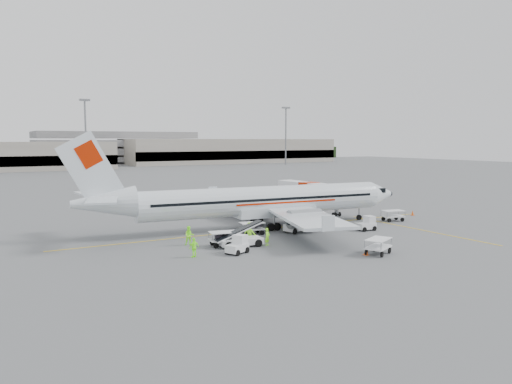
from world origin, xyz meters
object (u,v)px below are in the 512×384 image
aircraft (265,181)px  belt_loader (241,231)px  tug_aft (237,245)px  jet_bridge (309,197)px  tug_fore (366,223)px  tug_mid (295,224)px

aircraft → belt_loader: aircraft is taller
aircraft → tug_aft: aircraft is taller
jet_bridge → tug_fore: 14.87m
jet_bridge → tug_aft: (-19.89, -17.27, -1.19)m
belt_loader → tug_mid: 8.78m
belt_loader → jet_bridge: bearing=46.1°
aircraft → belt_loader: size_ratio=7.09×
belt_loader → tug_aft: (-1.57, -2.30, -0.64)m
aircraft → belt_loader: (-6.90, -7.28, -3.65)m
tug_fore → tug_aft: (-16.76, -2.78, 0.01)m
aircraft → belt_loader: 10.67m
aircraft → tug_aft: (-8.46, -9.58, -4.29)m
tug_mid → tug_fore: bearing=-35.6°
tug_mid → tug_aft: size_ratio=1.15×
belt_loader → tug_fore: 15.22m
belt_loader → tug_mid: bearing=29.0°
aircraft → jet_bridge: size_ratio=2.46×
aircraft → tug_aft: size_ratio=18.56×
aircraft → tug_fore: (8.30, -6.80, -4.30)m
aircraft → tug_mid: bearing=-67.5°
aircraft → tug_mid: (1.22, -3.98, -4.18)m
tug_fore → tug_aft: 16.99m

